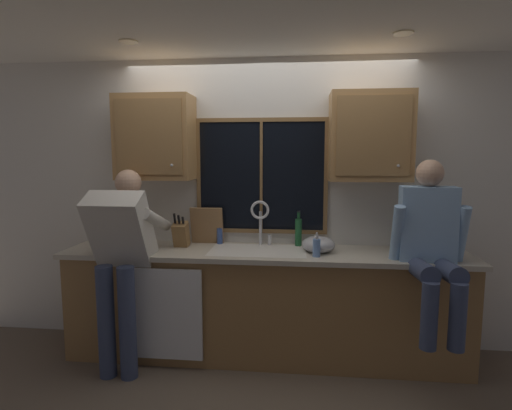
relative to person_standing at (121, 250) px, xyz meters
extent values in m
cube|color=silver|center=(1.09, 0.70, 0.30)|extent=(5.68, 0.12, 2.55)
cylinder|color=#FFEAB2|center=(0.11, 0.04, 1.57)|extent=(0.14, 0.14, 0.01)
cylinder|color=#FFEAB2|center=(2.08, 0.04, 1.57)|extent=(0.14, 0.14, 0.01)
cube|color=black|center=(1.04, 0.63, 0.55)|extent=(1.10, 0.02, 0.95)
cube|color=brown|center=(1.04, 0.62, 1.04)|extent=(1.17, 0.02, 0.04)
cube|color=brown|center=(1.04, 0.62, 0.06)|extent=(1.17, 0.02, 0.04)
cube|color=brown|center=(0.47, 0.62, 0.55)|extent=(0.03, 0.02, 0.95)
cube|color=brown|center=(1.61, 0.62, 0.55)|extent=(0.03, 0.02, 0.95)
cube|color=brown|center=(1.04, 0.62, 0.55)|extent=(0.02, 0.02, 0.95)
cube|color=olive|center=(1.09, 0.35, -0.53)|extent=(3.28, 0.58, 0.88)
cube|color=beige|center=(1.09, 0.33, -0.07)|extent=(3.34, 0.62, 0.04)
cube|color=white|center=(0.33, 0.03, -0.52)|extent=(0.60, 0.02, 0.74)
cube|color=#A87A47|center=(0.14, 0.47, 0.89)|extent=(0.65, 0.33, 0.72)
cube|color=olive|center=(0.14, 0.30, 0.89)|extent=(0.57, 0.01, 0.62)
sphere|color=#B2B2B7|center=(0.33, 0.29, 0.66)|extent=(0.02, 0.02, 0.02)
cube|color=#A87A47|center=(1.94, 0.47, 0.89)|extent=(0.65, 0.33, 0.72)
cube|color=olive|center=(1.94, 0.30, 0.89)|extent=(0.57, 0.01, 0.62)
sphere|color=#B2B2B7|center=(2.14, 0.29, 0.66)|extent=(0.02, 0.02, 0.02)
cube|color=white|center=(1.04, 0.34, -0.06)|extent=(0.80, 0.46, 0.02)
cube|color=beige|center=(0.84, 0.34, -0.16)|extent=(0.36, 0.42, 0.20)
cube|color=beige|center=(1.24, 0.34, -0.16)|extent=(0.36, 0.42, 0.20)
cube|color=white|center=(1.04, 0.34, -0.16)|extent=(0.04, 0.42, 0.20)
cylinder|color=silver|center=(1.04, 0.56, 0.10)|extent=(0.03, 0.03, 0.30)
torus|color=silver|center=(1.04, 0.50, 0.27)|extent=(0.16, 0.02, 0.16)
cylinder|color=silver|center=(1.12, 0.56, 0.00)|extent=(0.03, 0.03, 0.09)
cylinder|color=#384260|center=(-0.08, -0.12, -0.53)|extent=(0.13, 0.13, 0.88)
cylinder|color=#384260|center=(0.09, -0.12, -0.53)|extent=(0.13, 0.13, 0.88)
cube|color=beige|center=(0.00, 0.01, 0.17)|extent=(0.44, 0.46, 0.62)
sphere|color=tan|center=(0.00, 0.18, 0.52)|extent=(0.21, 0.21, 0.21)
cylinder|color=beige|center=(-0.22, 0.19, 0.22)|extent=(0.09, 0.52, 0.26)
cylinder|color=beige|center=(0.22, 0.19, 0.22)|extent=(0.09, 0.52, 0.26)
cylinder|color=#384260|center=(2.25, -0.05, -0.07)|extent=(0.14, 0.43, 0.16)
cylinder|color=#384260|center=(2.43, -0.05, -0.07)|extent=(0.14, 0.43, 0.16)
cylinder|color=#384260|center=(2.25, -0.27, -0.32)|extent=(0.11, 0.11, 0.46)
cylinder|color=#384260|center=(2.43, -0.27, -0.32)|extent=(0.11, 0.11, 0.46)
cube|color=#8CB2DB|center=(2.34, 0.17, 0.23)|extent=(0.41, 0.23, 0.56)
sphere|color=tan|center=(2.34, 0.17, 0.61)|extent=(0.20, 0.20, 0.20)
cylinder|color=#8CB2DB|center=(2.11, 0.12, 0.15)|extent=(0.08, 0.20, 0.47)
cylinder|color=#8CB2DB|center=(2.57, 0.12, 0.15)|extent=(0.08, 0.20, 0.47)
cube|color=olive|center=(0.36, 0.41, 0.05)|extent=(0.12, 0.18, 0.25)
cylinder|color=black|center=(0.33, 0.35, 0.20)|extent=(0.02, 0.05, 0.09)
cylinder|color=black|center=(0.36, 0.35, 0.20)|extent=(0.02, 0.04, 0.08)
cylinder|color=black|center=(0.40, 0.35, 0.19)|extent=(0.02, 0.04, 0.06)
cube|color=#997047|center=(0.56, 0.55, 0.11)|extent=(0.29, 0.09, 0.33)
ellipsoid|color=#B7B7BC|center=(1.54, 0.35, 0.01)|extent=(0.27, 0.27, 0.14)
cylinder|color=#668CCC|center=(1.52, 0.18, 0.02)|extent=(0.06, 0.06, 0.14)
cylinder|color=silver|center=(1.52, 0.18, 0.11)|extent=(0.02, 0.02, 0.04)
cylinder|color=silver|center=(1.52, 0.16, 0.14)|extent=(0.01, 0.04, 0.01)
cylinder|color=#1E592D|center=(1.37, 0.55, 0.07)|extent=(0.06, 0.06, 0.24)
cylinder|color=#184724|center=(1.37, 0.55, 0.21)|extent=(0.03, 0.03, 0.06)
cylinder|color=black|center=(1.37, 0.55, 0.25)|extent=(0.03, 0.03, 0.01)
cylinder|color=#334C8C|center=(0.67, 0.56, 0.02)|extent=(0.05, 0.05, 0.14)
cylinder|color=navy|center=(0.67, 0.56, 0.11)|extent=(0.02, 0.02, 0.04)
cylinder|color=black|center=(0.67, 0.56, 0.13)|extent=(0.03, 0.03, 0.01)
camera|label=1|loc=(1.38, -2.97, 0.74)|focal=28.55mm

